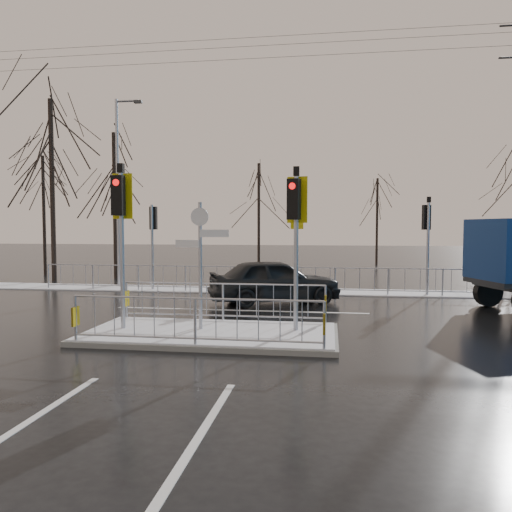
# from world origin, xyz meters

# --- Properties ---
(ground) EXTENTS (120.00, 120.00, 0.00)m
(ground) POSITION_xyz_m (0.00, 0.00, 0.00)
(ground) COLOR black
(ground) RESTS_ON ground
(snow_verge) EXTENTS (30.00, 2.00, 0.04)m
(snow_verge) POSITION_xyz_m (0.00, 8.60, 0.02)
(snow_verge) COLOR silver
(snow_verge) RESTS_ON ground
(lane_markings) EXTENTS (8.00, 11.38, 0.01)m
(lane_markings) POSITION_xyz_m (0.00, -0.33, 0.00)
(lane_markings) COLOR silver
(lane_markings) RESTS_ON ground
(traffic_island) EXTENTS (6.00, 3.04, 4.15)m
(traffic_island) POSITION_xyz_m (-0.01, 0.01, 0.39)
(traffic_island) COLOR slate
(traffic_island) RESTS_ON ground
(far_kerb_fixtures) EXTENTS (18.00, 0.65, 3.83)m
(far_kerb_fixtures) POSITION_xyz_m (0.29, 8.09, 1.02)
(far_kerb_fixtures) COLOR #999DA7
(far_kerb_fixtures) RESTS_ON ground
(car_far_lane) EXTENTS (4.86, 3.46, 1.54)m
(car_far_lane) POSITION_xyz_m (0.92, 5.53, 0.77)
(car_far_lane) COLOR black
(car_far_lane) RESTS_ON ground
(tree_near_a) EXTENTS (4.75, 4.75, 8.97)m
(tree_near_a) POSITION_xyz_m (-10.50, 11.00, 6.11)
(tree_near_a) COLOR black
(tree_near_a) RESTS_ON ground
(tree_near_b) EXTENTS (4.00, 4.00, 7.55)m
(tree_near_b) POSITION_xyz_m (-8.00, 12.50, 5.15)
(tree_near_b) COLOR black
(tree_near_b) RESTS_ON ground
(tree_near_c) EXTENTS (3.50, 3.50, 6.61)m
(tree_near_c) POSITION_xyz_m (-12.50, 13.50, 4.50)
(tree_near_c) COLOR black
(tree_near_c) RESTS_ON ground
(tree_far_a) EXTENTS (3.75, 3.75, 7.08)m
(tree_far_a) POSITION_xyz_m (-2.00, 22.00, 4.82)
(tree_far_a) COLOR black
(tree_far_a) RESTS_ON ground
(tree_far_b) EXTENTS (3.25, 3.25, 6.14)m
(tree_far_b) POSITION_xyz_m (6.00, 24.00, 4.18)
(tree_far_b) COLOR black
(tree_far_b) RESTS_ON ground
(street_lamp_left) EXTENTS (1.25, 0.18, 8.20)m
(street_lamp_left) POSITION_xyz_m (-6.43, 9.50, 4.49)
(street_lamp_left) COLOR #999DA7
(street_lamp_left) RESTS_ON ground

